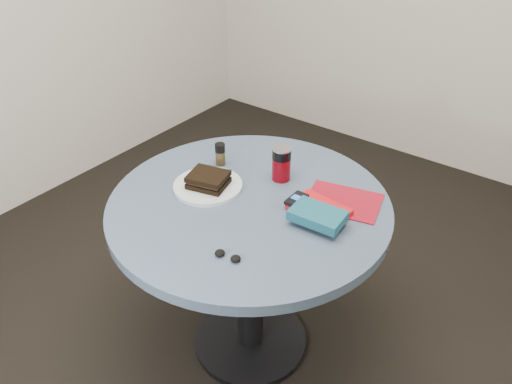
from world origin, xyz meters
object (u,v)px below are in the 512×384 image
Objects in this scene: sandwich at (208,180)px; magazine at (343,201)px; plate at (208,186)px; red_book at (319,209)px; mp3_player at (297,199)px; novel at (318,215)px; headphones at (228,256)px; table at (250,237)px; soda_can at (281,163)px; pepper_grinder at (220,154)px.

sandwich is 0.49m from magazine.
red_book is at bearing 15.69° from plate.
novel is at bearing -23.43° from mp3_player.
novel is 1.91× the size of headphones.
table is 0.25m from mp3_player.
headphones is (0.30, -0.25, -0.03)m from sandwich.
magazine is at bearing 73.76° from headphones.
mp3_player is at bearing 86.93° from headphones.
magazine is 1.47× the size of novel.
plate is 0.42m from red_book.
sandwich is at bearing -176.93° from novel.
magazine is at bearing 26.23° from plate.
table is at bearing -92.26° from soda_can.
soda_can is at bearing 51.17° from sandwich.
sandwich is at bearing -167.14° from magazine.
table is 0.30m from soda_can.
red_book is at bearing -23.74° from soda_can.
headphones is at bearing -93.07° from mp3_player.
table is at bearing -153.97° from mp3_player.
novel is (0.51, -0.11, -0.01)m from pepper_grinder.
headphones is at bearing -117.15° from novel.
mp3_player is 0.35m from headphones.
pepper_grinder is 0.52m from magazine.
headphones is (-0.02, -0.35, -0.02)m from mp3_player.
mp3_player is at bearing -38.79° from soda_can.
novel reaches higher than magazine.
mp3_player reaches higher than table.
pepper_grinder is 0.56m from headphones.
soda_can is 0.30m from novel.
red_book is 0.08m from novel.
magazine is at bearing 75.05° from red_book.
magazine is at bearing 84.02° from novel.
novel is 2.02× the size of mp3_player.
plate is at bearing 154.42° from sandwich.
pepper_grinder is at bearing -167.76° from soda_can.
pepper_grinder is 0.48m from red_book.
plate is at bearing 139.89° from headphones.
table is 10.98× the size of headphones.
soda_can is 0.19m from mp3_player.
sandwich reaches higher than mp3_player.
table is 0.30m from red_book.
plate is 0.03m from sandwich.
table is at bearing -178.41° from novel.
soda_can reaches higher than plate.
red_book is (0.22, -0.10, -0.05)m from soda_can.
soda_can is at bearing 161.45° from red_book.
table is at bearing -158.28° from magazine.
plate is at bearing -163.29° from mp3_player.
red_book is at bearing 21.25° from table.
mp3_player is 0.94× the size of headphones.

